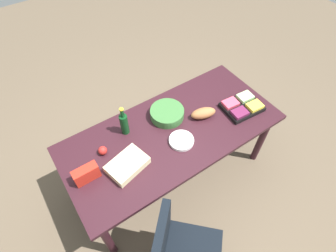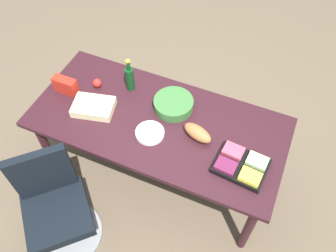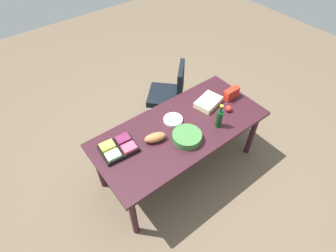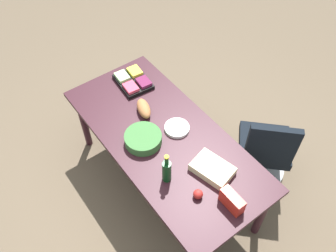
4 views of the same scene
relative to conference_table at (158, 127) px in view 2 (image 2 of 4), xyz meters
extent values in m
plane|color=brown|center=(0.00, 0.00, -0.69)|extent=(10.00, 10.00, 0.00)
cube|color=#31151D|center=(0.00, 0.00, 0.06)|extent=(2.01, 0.92, 0.04)
cylinder|color=#31151D|center=(-0.91, -0.37, -0.32)|extent=(0.07, 0.07, 0.73)
cylinder|color=#31151D|center=(0.91, -0.37, -0.32)|extent=(0.07, 0.07, 0.73)
cylinder|color=#31151D|center=(-0.91, 0.37, -0.32)|extent=(0.07, 0.07, 0.73)
cylinder|color=#31151D|center=(0.91, 0.37, -0.32)|extent=(0.07, 0.07, 0.73)
cylinder|color=gray|center=(0.44, 0.88, -0.66)|extent=(0.56, 0.56, 0.05)
cylinder|color=gray|center=(0.44, 0.88, -0.45)|extent=(0.06, 0.06, 0.37)
cube|color=black|center=(0.44, 0.88, -0.27)|extent=(0.68, 0.68, 0.09)
cube|color=black|center=(0.60, 0.72, 0.01)|extent=(0.35, 0.35, 0.47)
cylinder|color=white|center=(0.00, 0.14, 0.10)|extent=(0.28, 0.28, 0.03)
sphere|color=#B12521|center=(0.62, -0.14, 0.12)|extent=(0.09, 0.09, 0.08)
ellipsoid|color=#A36439|center=(-0.34, 0.02, 0.13)|extent=(0.26, 0.18, 0.10)
cube|color=beige|center=(0.51, 0.10, 0.12)|extent=(0.36, 0.29, 0.07)
cube|color=black|center=(-0.72, 0.15, 0.10)|extent=(0.38, 0.31, 0.04)
cube|color=#AADD8E|center=(-0.81, 0.09, 0.14)|extent=(0.15, 0.12, 0.03)
cube|color=#E4455F|center=(-0.63, 0.07, 0.14)|extent=(0.15, 0.12, 0.03)
cube|color=yellow|center=(-0.80, 0.23, 0.14)|extent=(0.15, 0.12, 0.03)
cube|color=#651E43|center=(-0.62, 0.21, 0.14)|extent=(0.15, 0.12, 0.03)
cylinder|color=#376B34|center=(-0.06, -0.17, 0.12)|extent=(0.36, 0.36, 0.08)
cylinder|color=#0E3A18|center=(0.35, -0.23, 0.19)|extent=(0.08, 0.08, 0.21)
cylinder|color=#0E3A18|center=(0.35, -0.23, 0.34)|extent=(0.03, 0.03, 0.08)
cylinder|color=gold|center=(0.35, -0.23, 0.38)|extent=(0.04, 0.04, 0.01)
cube|color=red|center=(0.82, 0.01, 0.15)|extent=(0.20, 0.08, 0.14)
camera|label=1|loc=(0.87, 1.21, 2.01)|focal=28.65mm
camera|label=2|loc=(-0.75, 1.52, 2.26)|focal=37.65mm
camera|label=3|loc=(-1.38, -1.54, 2.30)|focal=28.78mm
camera|label=4|loc=(1.55, -1.11, 2.53)|focal=38.47mm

